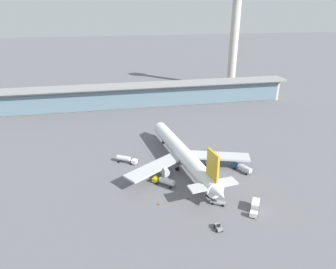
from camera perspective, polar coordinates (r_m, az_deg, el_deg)
ground_plane at (r=119.34m, az=1.54°, el=-6.56°), size 1200.00×1200.00×0.00m
airliner_on_stand at (r=118.17m, az=2.99°, el=-3.82°), size 50.86×66.70×17.78m
service_truck_near_nose_white at (r=99.85m, az=16.27°, el=-13.06°), size 5.89×7.38×3.10m
service_truck_under_wing_grey at (r=100.75m, az=9.40°, el=-12.59°), size 6.60×4.50×2.70m
service_truck_mid_apron_grey at (r=91.04m, az=9.58°, el=-17.04°), size 1.76×2.89×2.05m
service_truck_by_tail_white at (r=124.15m, az=-7.99°, el=-4.64°), size 8.56×6.29×2.95m
service_truck_on_taxiway_yellow at (r=108.32m, az=-0.63°, el=-8.87°), size 7.93×7.38×2.95m
service_truck_at_far_stand_blue at (r=120.30m, az=14.02°, el=-6.12°), size 5.79×8.72×2.95m
terminal_building at (r=191.37m, az=-4.01°, el=7.57°), size 183.60×12.80×15.20m
control_tower at (r=239.60m, az=12.63°, el=18.79°), size 12.00×12.00×79.06m
safety_cone_alpha at (r=102.49m, az=3.89°, el=-11.94°), size 0.62×0.62×0.70m
safety_cone_bravo at (r=99.67m, az=-1.83°, el=-13.03°), size 0.62×0.62×0.70m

